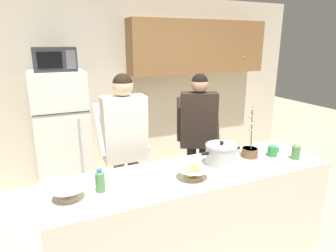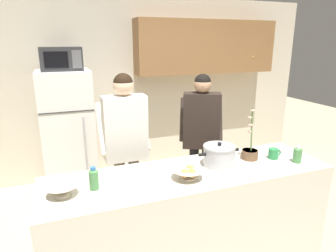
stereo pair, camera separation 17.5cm
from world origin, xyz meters
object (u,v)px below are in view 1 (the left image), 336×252
coffee_mug (273,151)px  bottle_near_edge (100,181)px  person_near_pot (125,137)px  bread_bowl (193,172)px  microwave (54,59)px  empty_bowl (68,193)px  bottle_mid_counter (296,151)px  cooking_pot (221,154)px  refrigerator (62,135)px  person_by_sink (198,127)px  potted_orchid (250,150)px

coffee_mug → bottle_near_edge: bearing=-179.5°
person_near_pot → bread_bowl: person_near_pot is taller
microwave → empty_bowl: size_ratio=2.14×
coffee_mug → person_near_pot: bearing=148.8°
bottle_mid_counter → cooking_pot: bearing=165.1°
person_near_pot → cooking_pot: (0.67, -0.70, -0.04)m
coffee_mug → empty_bowl: coffee_mug is taller
person_near_pot → bottle_mid_counter: size_ratio=11.04×
coffee_mug → bottle_mid_counter: bottle_mid_counter is taller
microwave → cooking_pot: size_ratio=1.23×
cooking_pot → bottle_mid_counter: bearing=-14.9°
refrigerator → microwave: 0.95m
microwave → person_by_sink: (1.41, -0.98, -0.75)m
coffee_mug → bottle_near_edge: bottle_near_edge is taller
bottle_mid_counter → potted_orchid: 0.41m
person_near_pot → bread_bowl: bearing=-69.8°
bottle_mid_counter → coffee_mug: bearing=133.6°
cooking_pot → coffee_mug: 0.56m
bottle_mid_counter → potted_orchid: bearing=148.1°
person_by_sink → cooking_pot: size_ratio=4.19×
bread_bowl → potted_orchid: (0.70, 0.18, 0.02)m
empty_bowl → potted_orchid: bearing=3.9°
person_near_pot → coffee_mug: bearing=-31.2°
person_near_pot → coffee_mug: 1.43m
coffee_mug → bread_bowl: bread_bowl is taller
person_by_sink → refrigerator: bearing=144.7°
person_by_sink → coffee_mug: (0.32, -0.85, -0.05)m
potted_orchid → bottle_mid_counter: bearing=-31.9°
bread_bowl → bottle_near_edge: bearing=172.8°
refrigerator → bottle_mid_counter: 2.74m
cooking_pot → coffee_mug: bearing=-4.2°
empty_bowl → potted_orchid: potted_orchid is taller
refrigerator → empty_bowl: refrigerator is taller
refrigerator → person_by_sink: size_ratio=1.00×
bottle_near_edge → person_by_sink: bearing=33.5°
empty_bowl → bottle_mid_counter: (1.99, -0.11, 0.03)m
coffee_mug → bread_bowl: bearing=-173.5°
refrigerator → cooking_pot: bearing=-57.0°
cooking_pot → bottle_mid_counter: size_ratio=2.55×
person_by_sink → potted_orchid: size_ratio=3.41×
person_by_sink → bottle_mid_counter: 1.09m
bottle_near_edge → bottle_mid_counter: bottle_near_edge is taller
bread_bowl → empty_bowl: size_ratio=1.14×
cooking_pot → coffee_mug: cooking_pot is taller
refrigerator → potted_orchid: size_ratio=3.40×
refrigerator → cooking_pot: size_ratio=4.18×
person_near_pot → bottle_mid_counter: (1.36, -0.88, -0.06)m
cooking_pot → bottle_near_edge: size_ratio=2.23×
potted_orchid → bottle_near_edge: bearing=-176.4°
cooking_pot → bottle_near_edge: bearing=-177.1°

